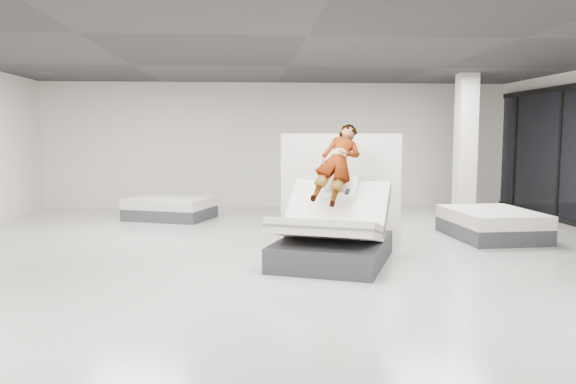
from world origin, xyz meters
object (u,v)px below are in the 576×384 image
at_px(remote, 347,192).
at_px(column, 465,147).
at_px(flat_bed_right_far, 492,224).
at_px(hero_bed, 333,237).
at_px(flat_bed_left_far, 170,208).
at_px(person, 338,178).
at_px(divider_panel, 339,189).

relative_size(remote, column, 0.04).
bearing_deg(column, flat_bed_right_far, -99.28).
relative_size(hero_bed, flat_bed_right_far, 1.25).
height_order(flat_bed_left_far, column, column).
bearing_deg(column, hero_bed, -131.39).
xyz_separation_m(remote, column, (3.37, 4.15, 0.54)).
bearing_deg(column, remote, -129.08).
bearing_deg(flat_bed_right_far, flat_bed_left_far, 155.96).
bearing_deg(flat_bed_right_far, column, 80.72).
bearing_deg(flat_bed_left_far, remote, -55.50).
relative_size(remote, flat_bed_right_far, 0.07).
relative_size(person, column, 0.48).
xyz_separation_m(hero_bed, divider_panel, (0.33, 1.39, 0.56)).
height_order(hero_bed, divider_panel, divider_panel).
bearing_deg(divider_panel, flat_bed_right_far, 29.60).
relative_size(hero_bed, person, 1.58).
height_order(divider_panel, flat_bed_left_far, divider_panel).
bearing_deg(flat_bed_left_far, column, -3.93).
height_order(person, flat_bed_left_far, person).
height_order(person, column, column).
xyz_separation_m(remote, flat_bed_right_far, (3.00, 1.85, -0.81)).
bearing_deg(hero_bed, remote, -28.02).
relative_size(remote, flat_bed_left_far, 0.07).
bearing_deg(flat_bed_left_far, flat_bed_right_far, -24.04).
xyz_separation_m(divider_panel, column, (3.24, 2.66, 0.65)).
height_order(remote, flat_bed_right_far, remote).
height_order(hero_bed, flat_bed_left_far, hero_bed).
distance_m(flat_bed_left_far, column, 6.69).
distance_m(hero_bed, flat_bed_left_far, 5.39).
bearing_deg(hero_bed, column, 48.61).
relative_size(person, divider_panel, 0.73).
xyz_separation_m(person, remote, (0.08, -0.41, -0.16)).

